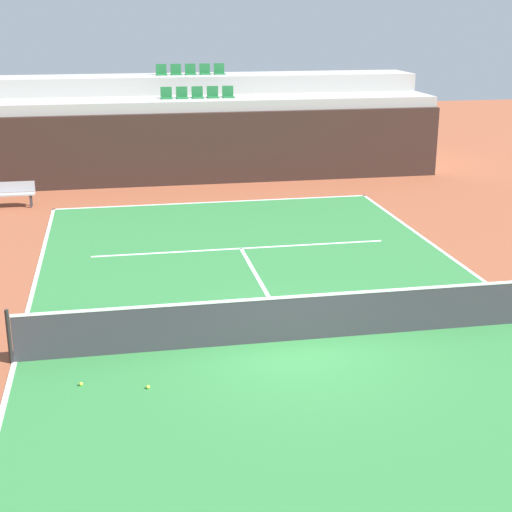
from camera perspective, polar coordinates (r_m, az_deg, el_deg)
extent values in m
plane|color=brown|center=(15.66, 2.80, -6.31)|extent=(80.00, 80.00, 0.00)
cube|color=#2D7238|center=(15.66, 2.80, -6.29)|extent=(11.00, 24.00, 0.01)
cube|color=white|center=(26.84, -3.10, 4.01)|extent=(11.00, 0.10, 0.00)
cube|color=white|center=(15.43, -17.49, -7.51)|extent=(0.10, 24.00, 0.00)
cube|color=white|center=(21.54, -1.13, 0.56)|extent=(8.26, 0.10, 0.00)
cube|color=white|center=(18.56, 0.52, -2.31)|extent=(0.10, 6.40, 0.00)
cube|color=black|center=(29.57, -3.96, 7.95)|extent=(18.86, 0.30, 2.71)
cube|color=#9E9E99|center=(30.86, -4.27, 8.73)|extent=(18.86, 2.40, 3.11)
cube|color=#9E9E99|center=(33.17, -4.77, 9.97)|extent=(18.86, 2.40, 3.82)
cube|color=#1E6633|center=(30.55, -6.64, 11.55)|extent=(0.44, 0.44, 0.04)
cube|color=#1E6633|center=(30.72, -6.69, 12.00)|extent=(0.44, 0.04, 0.40)
cube|color=#1E6633|center=(30.59, -5.49, 11.60)|extent=(0.44, 0.44, 0.04)
cube|color=#1E6633|center=(30.77, -5.54, 12.04)|extent=(0.44, 0.04, 0.40)
cube|color=#1E6633|center=(30.66, -4.34, 11.64)|extent=(0.44, 0.44, 0.04)
cube|color=#1E6633|center=(30.83, -4.39, 12.08)|extent=(0.44, 0.04, 0.40)
cube|color=#1E6633|center=(30.73, -3.19, 11.68)|extent=(0.44, 0.44, 0.04)
cube|color=#1E6633|center=(30.90, -3.25, 12.12)|extent=(0.44, 0.04, 0.40)
cube|color=#1E6633|center=(30.81, -2.05, 11.71)|extent=(0.44, 0.44, 0.04)
cube|color=#1E6633|center=(30.99, -2.11, 12.15)|extent=(0.44, 0.04, 0.40)
cube|color=#1E6633|center=(32.86, -7.01, 13.21)|extent=(0.44, 0.44, 0.04)
cube|color=#1E6633|center=(33.05, -7.05, 13.62)|extent=(0.44, 0.04, 0.40)
cube|color=#1E6633|center=(32.91, -5.93, 13.26)|extent=(0.44, 0.44, 0.04)
cube|color=#1E6633|center=(33.09, -5.98, 13.66)|extent=(0.44, 0.04, 0.40)
cube|color=#1E6633|center=(32.97, -4.85, 13.29)|extent=(0.44, 0.44, 0.04)
cube|color=#1E6633|center=(33.15, -4.90, 13.70)|extent=(0.44, 0.04, 0.40)
cube|color=#1E6633|center=(33.04, -3.78, 13.33)|extent=(0.44, 0.44, 0.04)
cube|color=#1E6633|center=(33.22, -3.83, 13.73)|extent=(0.44, 0.04, 0.40)
cube|color=#1E6633|center=(33.11, -2.71, 13.36)|extent=(0.44, 0.44, 0.04)
cube|color=#1E6633|center=(33.30, -2.77, 13.76)|extent=(0.44, 0.04, 0.40)
cylinder|color=black|center=(15.22, -17.86, -5.70)|extent=(0.08, 0.08, 1.07)
cube|color=#333338|center=(15.48, 2.82, -4.72)|extent=(10.90, 0.02, 0.92)
cube|color=white|center=(15.30, 2.85, -3.04)|extent=(10.90, 0.04, 0.05)
cube|color=#99999E|center=(27.30, -17.65, 4.38)|extent=(1.50, 0.40, 0.05)
cube|color=#99999E|center=(27.43, -17.66, 4.91)|extent=(1.50, 0.04, 0.36)
cube|color=#2D2D33|center=(27.15, -16.38, 3.91)|extent=(0.06, 0.06, 0.42)
cube|color=#2D2D33|center=(27.42, -16.33, 4.04)|extent=(0.06, 0.06, 0.42)
sphere|color=#CCE033|center=(13.88, -8.02, -9.60)|extent=(0.07, 0.07, 0.07)
sphere|color=#CCE033|center=(14.20, -12.87, -9.24)|extent=(0.07, 0.07, 0.07)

